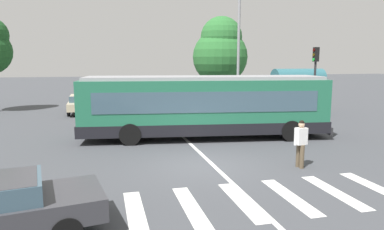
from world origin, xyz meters
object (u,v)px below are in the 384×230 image
at_px(city_transit_bus, 204,106).
at_px(parked_car_red, 154,101).
at_px(parked_car_teal, 187,100).
at_px(traffic_light_far_corner, 315,72).
at_px(twin_arm_street_lamp, 239,38).
at_px(parked_car_champagne, 82,103).
at_px(background_tree_right, 220,51).
at_px(bus_stop_shelter, 298,80).
at_px(parked_car_charcoal, 115,101).
at_px(pedestrian_crossing_street, 301,141).
at_px(parked_car_black, 222,99).

distance_m(city_transit_bus, parked_car_red, 10.05).
height_order(parked_car_teal, traffic_light_far_corner, traffic_light_far_corner).
bearing_deg(twin_arm_street_lamp, parked_car_champagne, 169.54).
xyz_separation_m(parked_car_champagne, twin_arm_street_lamp, (11.38, -2.10, 4.68)).
relative_size(parked_car_red, background_tree_right, 0.58).
distance_m(bus_stop_shelter, twin_arm_street_lamp, 5.31).
distance_m(parked_car_champagne, twin_arm_street_lamp, 12.48).
bearing_deg(background_tree_right, parked_car_teal, -129.23).
relative_size(parked_car_charcoal, bus_stop_shelter, 1.18).
distance_m(pedestrian_crossing_street, bus_stop_shelter, 14.21).
bearing_deg(background_tree_right, city_transit_bus, -111.35).
xyz_separation_m(parked_car_champagne, bus_stop_shelter, (15.43, -3.74, 1.65)).
bearing_deg(parked_car_charcoal, parked_car_champagne, -173.94).
distance_m(parked_car_red, background_tree_right, 9.90).
relative_size(parked_car_red, traffic_light_far_corner, 1.00).
bearing_deg(city_transit_bus, parked_car_champagne, 121.65).
height_order(parked_car_charcoal, background_tree_right, background_tree_right).
distance_m(city_transit_bus, parked_car_champagne, 12.19).
xyz_separation_m(parked_car_teal, traffic_light_far_corner, (6.80, -6.53, 2.36)).
bearing_deg(twin_arm_street_lamp, parked_car_teal, 154.34).
distance_m(pedestrian_crossing_street, twin_arm_street_lamp, 14.88).
height_order(parked_car_teal, bus_stop_shelter, bus_stop_shelter).
xyz_separation_m(pedestrian_crossing_street, bus_stop_shelter, (7.09, 12.23, 1.45)).
bearing_deg(parked_car_black, bus_stop_shelter, -38.22).
bearing_deg(parked_car_champagne, bus_stop_shelter, -13.62).
distance_m(pedestrian_crossing_street, parked_car_charcoal, 17.26).
xyz_separation_m(pedestrian_crossing_street, parked_car_black, (2.48, 15.86, -0.20)).
distance_m(parked_car_champagne, parked_car_black, 10.81).
height_order(traffic_light_far_corner, background_tree_right, background_tree_right).
xyz_separation_m(parked_car_red, bus_stop_shelter, (10.15, -3.34, 1.65)).
bearing_deg(traffic_light_far_corner, parked_car_champagne, 154.67).
height_order(city_transit_bus, parked_car_charcoal, city_transit_bus).
bearing_deg(twin_arm_street_lamp, traffic_light_far_corner, -55.73).
bearing_deg(traffic_light_far_corner, twin_arm_street_lamp, 124.27).
relative_size(pedestrian_crossing_street, twin_arm_street_lamp, 0.20).
relative_size(parked_car_champagne, parked_car_red, 0.98).
height_order(parked_car_champagne, traffic_light_far_corner, traffic_light_far_corner).
height_order(parked_car_red, traffic_light_far_corner, traffic_light_far_corner).
distance_m(parked_car_charcoal, background_tree_right, 11.83).
height_order(parked_car_champagne, parked_car_red, same).
relative_size(parked_car_charcoal, parked_car_teal, 0.99).
xyz_separation_m(pedestrian_crossing_street, background_tree_right, (4.12, 21.12, 3.75)).
relative_size(pedestrian_crossing_street, traffic_light_far_corner, 0.37).
bearing_deg(parked_car_teal, twin_arm_street_lamp, -25.66).
distance_m(parked_car_champagne, parked_car_charcoal, 2.44).
bearing_deg(twin_arm_street_lamp, pedestrian_crossing_street, -102.41).
height_order(parked_car_teal, parked_car_black, same).
distance_m(city_transit_bus, bus_stop_shelter, 11.24).
bearing_deg(traffic_light_far_corner, parked_car_charcoal, 149.53).
relative_size(parked_car_champagne, background_tree_right, 0.57).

